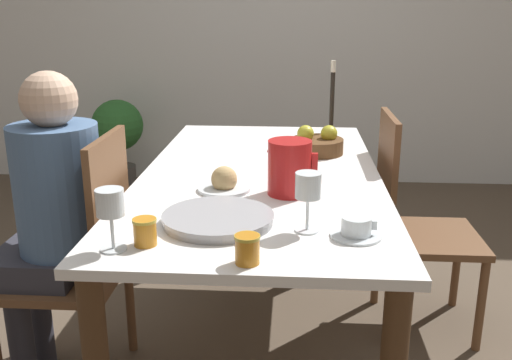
% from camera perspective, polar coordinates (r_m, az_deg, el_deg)
% --- Properties ---
extents(ground_plane, '(20.00, 20.00, 0.00)m').
position_cam_1_polar(ground_plane, '(2.50, 0.42, -16.13)').
color(ground_plane, brown).
extents(wall_back, '(10.00, 0.06, 2.60)m').
position_cam_1_polar(wall_back, '(4.50, 2.39, 16.17)').
color(wall_back, white).
rests_on(wall_back, ground_plane).
extents(dining_table, '(0.90, 1.74, 0.76)m').
position_cam_1_polar(dining_table, '(2.21, 0.46, -1.81)').
color(dining_table, white).
rests_on(dining_table, ground_plane).
extents(chair_person_side, '(0.42, 0.42, 0.95)m').
position_cam_1_polar(chair_person_side, '(2.17, -17.00, -7.57)').
color(chair_person_side, brown).
rests_on(chair_person_side, ground_plane).
extents(chair_opposite, '(0.42, 0.42, 0.95)m').
position_cam_1_polar(chair_opposite, '(2.51, 15.30, -4.00)').
color(chair_opposite, brown).
rests_on(chair_opposite, ground_plane).
extents(person_seated, '(0.39, 0.41, 1.16)m').
position_cam_1_polar(person_seated, '(2.13, -19.78, -2.61)').
color(person_seated, '#33333D').
rests_on(person_seated, ground_plane).
extents(red_pitcher, '(0.17, 0.15, 0.19)m').
position_cam_1_polar(red_pitcher, '(1.91, 3.37, 1.28)').
color(red_pitcher, red).
rests_on(red_pitcher, dining_table).
extents(wine_glass_water, '(0.07, 0.07, 0.17)m').
position_cam_1_polar(wine_glass_water, '(1.58, 5.23, -0.86)').
color(wine_glass_water, white).
rests_on(wine_glass_water, dining_table).
extents(wine_glass_juice, '(0.07, 0.07, 0.17)m').
position_cam_1_polar(wine_glass_juice, '(1.50, -14.36, -2.57)').
color(wine_glass_juice, white).
rests_on(wine_glass_juice, dining_table).
extents(teacup_near_person, '(0.14, 0.14, 0.06)m').
position_cam_1_polar(teacup_near_person, '(1.60, 10.00, -4.79)').
color(teacup_near_person, silver).
rests_on(teacup_near_person, dining_table).
extents(serving_tray, '(0.33, 0.33, 0.03)m').
position_cam_1_polar(serving_tray, '(1.67, -3.81, -3.89)').
color(serving_tray, '#9E9EA3').
rests_on(serving_tray, dining_table).
extents(bread_plate, '(0.18, 0.18, 0.09)m').
position_cam_1_polar(bread_plate, '(1.96, -3.20, -0.26)').
color(bread_plate, silver).
rests_on(bread_plate, dining_table).
extents(jam_jar_amber, '(0.06, 0.06, 0.07)m').
position_cam_1_polar(jam_jar_amber, '(1.54, -11.05, -5.00)').
color(jam_jar_amber, '#C67A1E').
rests_on(jam_jar_amber, dining_table).
extents(jam_jar_red, '(0.06, 0.06, 0.07)m').
position_cam_1_polar(jam_jar_red, '(1.41, -0.88, -6.81)').
color(jam_jar_red, '#C67A1E').
rests_on(jam_jar_red, dining_table).
extents(fruit_bowl, '(0.23, 0.23, 0.12)m').
position_cam_1_polar(fruit_bowl, '(2.47, 6.12, 3.63)').
color(fruit_bowl, brown).
rests_on(fruit_bowl, dining_table).
extents(candlestick_tall, '(0.06, 0.06, 0.38)m').
position_cam_1_polar(candlestick_tall, '(2.60, 7.57, 6.75)').
color(candlestick_tall, black).
rests_on(candlestick_tall, dining_table).
extents(potted_plant, '(0.38, 0.38, 0.70)m').
position_cam_1_polar(potted_plant, '(4.41, -13.63, 4.51)').
color(potted_plant, '#4C4742').
rests_on(potted_plant, ground_plane).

